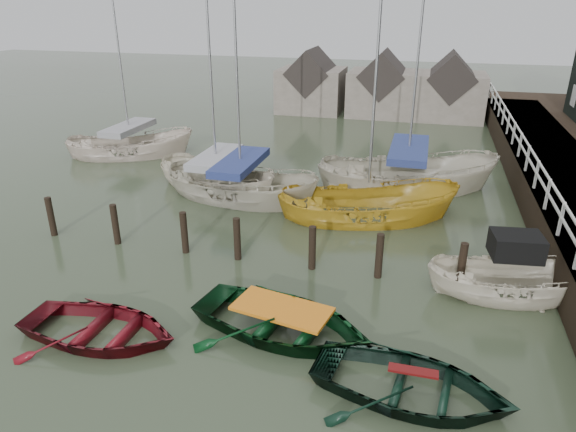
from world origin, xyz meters
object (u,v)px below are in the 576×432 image
(sailboat_b, at_px, (242,197))
(sailboat_a, at_px, (217,189))
(rowboat_dkgreen, at_px, (410,396))
(sailboat_e, at_px, (132,154))
(sailboat_d, at_px, (406,187))
(rowboat_red, at_px, (101,338))
(motorboat, at_px, (508,294))
(rowboat_green, at_px, (282,332))
(sailboat_c, at_px, (367,218))

(sailboat_b, bearing_deg, sailboat_a, 71.57)
(rowboat_dkgreen, height_order, sailboat_e, sailboat_e)
(sailboat_b, distance_m, sailboat_d, 7.11)
(rowboat_red, height_order, motorboat, motorboat)
(rowboat_green, bearing_deg, sailboat_c, 2.67)
(sailboat_a, height_order, sailboat_b, sailboat_b)
(sailboat_a, xyz_separation_m, sailboat_c, (6.58, -1.36, -0.06))
(rowboat_dkgreen, distance_m, sailboat_d, 12.81)
(motorboat, relative_size, sailboat_e, 0.44)
(motorboat, bearing_deg, sailboat_b, 54.71)
(sailboat_c, bearing_deg, sailboat_b, 67.55)
(rowboat_red, relative_size, sailboat_d, 0.30)
(rowboat_red, bearing_deg, rowboat_dkgreen, -89.81)
(motorboat, bearing_deg, rowboat_green, 112.54)
(sailboat_b, height_order, sailboat_e, sailboat_b)
(sailboat_a, height_order, sailboat_e, sailboat_a)
(motorboat, xyz_separation_m, sailboat_c, (-4.46, 4.52, -0.08))
(rowboat_green, xyz_separation_m, sailboat_a, (-5.44, 9.07, 0.06))
(rowboat_dkgreen, bearing_deg, sailboat_a, 46.84)
(rowboat_red, relative_size, sailboat_a, 0.35)
(rowboat_red, xyz_separation_m, rowboat_green, (4.20, 1.36, 0.00))
(rowboat_green, relative_size, sailboat_e, 0.43)
(rowboat_dkgreen, relative_size, sailboat_e, 0.39)
(motorboat, relative_size, sailboat_d, 0.35)
(rowboat_dkgreen, height_order, motorboat, motorboat)
(sailboat_a, height_order, sailboat_c, sailboat_a)
(sailboat_a, bearing_deg, sailboat_e, 82.89)
(motorboat, distance_m, sailboat_a, 12.51)
(rowboat_red, xyz_separation_m, sailboat_c, (5.35, 9.08, 0.01))
(motorboat, height_order, sailboat_d, sailboat_d)
(sailboat_d, relative_size, sailboat_e, 1.27)
(rowboat_dkgreen, bearing_deg, sailboat_b, 44.01)
(rowboat_green, bearing_deg, sailboat_d, -0.68)
(rowboat_dkgreen, xyz_separation_m, sailboat_c, (-2.03, 9.14, 0.01))
(rowboat_red, relative_size, sailboat_b, 0.32)
(rowboat_dkgreen, relative_size, motorboat, 0.88)
(sailboat_d, bearing_deg, rowboat_dkgreen, 170.02)
(rowboat_dkgreen, xyz_separation_m, sailboat_d, (-0.80, 12.79, 0.06))
(sailboat_b, bearing_deg, sailboat_d, -56.25)
(motorboat, height_order, sailboat_a, sailboat_a)
(rowboat_green, xyz_separation_m, motorboat, (5.60, 3.19, 0.09))
(sailboat_e, bearing_deg, rowboat_red, -176.10)
(sailboat_c, relative_size, sailboat_d, 0.73)
(sailboat_c, height_order, sailboat_d, sailboat_d)
(sailboat_b, height_order, sailboat_d, sailboat_d)
(sailboat_d, bearing_deg, sailboat_b, 101.25)
(rowboat_dkgreen, distance_m, motorboat, 5.22)
(motorboat, bearing_deg, sailboat_a, 54.80)
(rowboat_green, xyz_separation_m, rowboat_dkgreen, (3.17, -1.43, 0.00))
(motorboat, relative_size, sailboat_b, 0.37)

